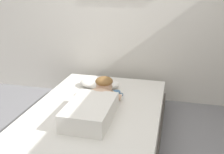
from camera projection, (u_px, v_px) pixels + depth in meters
The scene contains 6 objects.
back_wall at pixel (123, 12), 3.56m from camera, with size 4.69×0.12×2.50m.
bed at pixel (97, 122), 2.83m from camera, with size 1.41×1.99×0.36m.
pillow at pixel (99, 83), 3.28m from camera, with size 0.52×0.32×0.11m, color white.
person_lying at pixel (95, 104), 2.60m from camera, with size 0.43×0.92×0.27m.
coffee_cup at pixel (117, 94), 3.00m from camera, with size 0.12×0.09×0.07m.
cell_phone at pixel (83, 103), 2.84m from camera, with size 0.07×0.14×0.01m, color black.
Camera 1 is at (0.74, -2.00, 1.61)m, focal length 40.96 mm.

